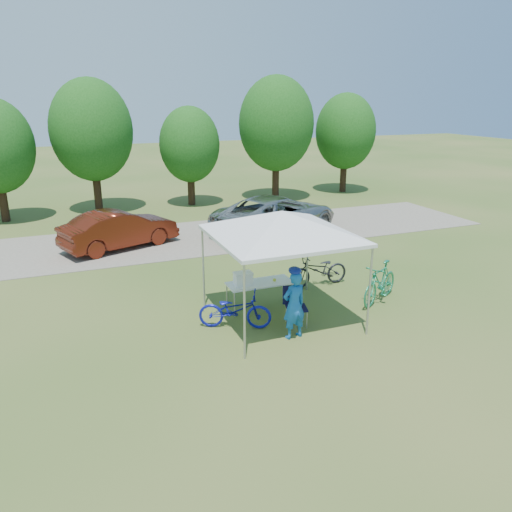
% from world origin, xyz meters
% --- Properties ---
extents(ground, '(100.00, 100.00, 0.00)m').
position_xyz_m(ground, '(0.00, 0.00, 0.00)').
color(ground, '#2D5119').
rests_on(ground, ground).
extents(gravel_strip, '(24.00, 5.00, 0.02)m').
position_xyz_m(gravel_strip, '(0.00, 8.00, 0.01)').
color(gravel_strip, gray).
rests_on(gravel_strip, ground).
extents(canopy, '(4.53, 4.53, 3.00)m').
position_xyz_m(canopy, '(0.00, 0.00, 2.65)').
color(canopy, '#A5A5AA').
rests_on(canopy, ground).
extents(treeline, '(24.89, 4.28, 6.30)m').
position_xyz_m(treeline, '(-0.29, 14.05, 3.53)').
color(treeline, '#382314').
rests_on(treeline, ground).
extents(folding_table, '(1.69, 0.70, 0.69)m').
position_xyz_m(folding_table, '(-0.20, 0.85, 0.65)').
color(folding_table, white).
rests_on(folding_table, ground).
extents(folding_chair, '(0.58, 0.60, 0.93)m').
position_xyz_m(folding_chair, '(0.22, -0.34, 0.55)').
color(folding_chair, black).
rests_on(folding_chair, ground).
extents(cooler, '(0.46, 0.31, 0.33)m').
position_xyz_m(cooler, '(-0.66, 0.85, 0.86)').
color(cooler, white).
rests_on(cooler, folding_table).
extents(ice_cream_cup, '(0.08, 0.08, 0.06)m').
position_xyz_m(ice_cream_cup, '(0.19, 0.80, 0.72)').
color(ice_cream_cup, gold).
rests_on(ice_cream_cup, folding_table).
extents(cyclist, '(0.63, 0.47, 1.58)m').
position_xyz_m(cyclist, '(-0.13, -1.00, 0.79)').
color(cyclist, '#165EB4').
rests_on(cyclist, ground).
extents(bike_blue, '(1.81, 1.28, 0.90)m').
position_xyz_m(bike_blue, '(-1.19, -0.03, 0.45)').
color(bike_blue, '#12169E').
rests_on(bike_blue, ground).
extents(bike_green, '(1.81, 1.33, 1.08)m').
position_xyz_m(bike_green, '(2.91, 0.03, 0.54)').
color(bike_green, '#1B7C53').
rests_on(bike_green, ground).
extents(bike_dark, '(1.80, 0.64, 0.95)m').
position_xyz_m(bike_dark, '(1.97, 1.66, 0.47)').
color(bike_dark, black).
rests_on(bike_dark, ground).
extents(minivan, '(6.02, 4.47, 1.52)m').
position_xyz_m(minivan, '(3.20, 7.43, 0.78)').
color(minivan, '#A4A4A0').
rests_on(minivan, gravel_strip).
extents(sedan, '(4.38, 2.83, 1.36)m').
position_xyz_m(sedan, '(-2.84, 7.66, 0.70)').
color(sedan, '#571B0E').
rests_on(sedan, gravel_strip).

